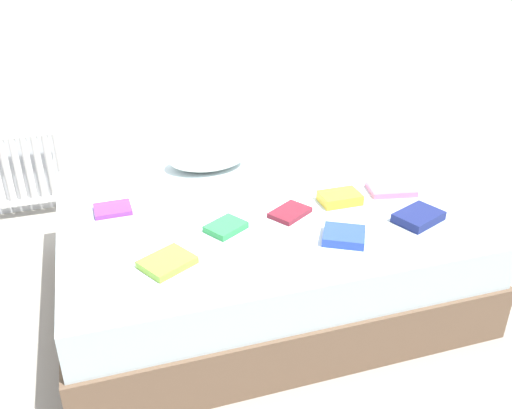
% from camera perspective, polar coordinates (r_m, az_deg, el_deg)
% --- Properties ---
extents(ground_plane, '(8.00, 8.00, 0.00)m').
position_cam_1_polar(ground_plane, '(3.05, 0.28, -8.41)').
color(ground_plane, '#9E998E').
extents(bed, '(2.00, 1.50, 0.50)m').
position_cam_1_polar(bed, '(2.91, 0.30, -4.49)').
color(bed, brown).
rests_on(bed, ground).
extents(radiator, '(0.44, 0.04, 0.51)m').
position_cam_1_polar(radiator, '(3.85, -22.50, 3.50)').
color(radiator, white).
rests_on(radiator, ground).
extents(pillow, '(0.45, 0.30, 0.14)m').
position_cam_1_polar(pillow, '(3.18, -5.07, 5.00)').
color(pillow, white).
rests_on(pillow, bed).
extents(textbook_green, '(0.22, 0.20, 0.03)m').
position_cam_1_polar(textbook_green, '(2.57, -3.15, -2.36)').
color(textbook_green, green).
rests_on(textbook_green, bed).
extents(textbook_yellow, '(0.20, 0.14, 0.05)m').
position_cam_1_polar(textbook_yellow, '(2.83, 8.69, 0.69)').
color(textbook_yellow, yellow).
rests_on(textbook_yellow, bed).
extents(textbook_purple, '(0.18, 0.15, 0.02)m').
position_cam_1_polar(textbook_purple, '(2.81, -14.63, -0.48)').
color(textbook_purple, purple).
rests_on(textbook_purple, bed).
extents(textbook_pink, '(0.26, 0.21, 0.03)m').
position_cam_1_polar(textbook_pink, '(3.00, 13.84, 1.57)').
color(textbook_pink, pink).
rests_on(textbook_pink, bed).
extents(textbook_maroon, '(0.24, 0.22, 0.02)m').
position_cam_1_polar(textbook_maroon, '(2.70, 3.54, -0.84)').
color(textbook_maroon, maroon).
rests_on(textbook_maroon, bed).
extents(textbook_blue, '(0.24, 0.24, 0.04)m').
position_cam_1_polar(textbook_blue, '(2.52, 9.11, -3.23)').
color(textbook_blue, '#2847B7').
rests_on(textbook_blue, bed).
extents(textbook_lime, '(0.26, 0.24, 0.03)m').
position_cam_1_polar(textbook_lime, '(2.35, -9.19, -5.93)').
color(textbook_lime, '#8CC638').
rests_on(textbook_lime, bed).
extents(textbook_navy, '(0.27, 0.23, 0.04)m').
position_cam_1_polar(textbook_navy, '(2.75, 16.49, -1.24)').
color(textbook_navy, navy).
rests_on(textbook_navy, bed).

